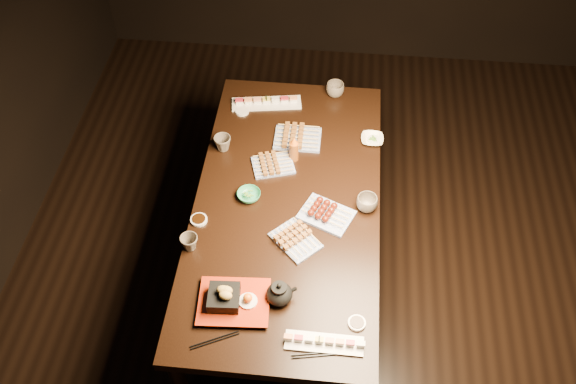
% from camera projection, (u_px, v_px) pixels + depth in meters
% --- Properties ---
extents(ground, '(5.00, 5.00, 0.00)m').
position_uv_depth(ground, '(351.00, 332.00, 3.50)').
color(ground, black).
rests_on(ground, ground).
extents(dining_table, '(1.01, 1.85, 0.75)m').
position_uv_depth(dining_table, '(287.00, 248.00, 3.40)').
color(dining_table, black).
rests_on(dining_table, ground).
extents(sushi_platter_near, '(0.32, 0.09, 0.04)m').
position_uv_depth(sushi_platter_near, '(324.00, 342.00, 2.61)').
color(sushi_platter_near, white).
rests_on(sushi_platter_near, dining_table).
extents(sushi_platter_far, '(0.40, 0.17, 0.05)m').
position_uv_depth(sushi_platter_far, '(266.00, 101.00, 3.58)').
color(sushi_platter_far, white).
rests_on(sushi_platter_far, dining_table).
extents(yakitori_plate_center, '(0.24, 0.20, 0.05)m').
position_uv_depth(yakitori_plate_center, '(273.00, 163.00, 3.26)').
color(yakitori_plate_center, '#828EB6').
rests_on(yakitori_plate_center, dining_table).
extents(yakitori_plate_right, '(0.27, 0.27, 0.06)m').
position_uv_depth(yakitori_plate_right, '(296.00, 238.00, 2.95)').
color(yakitori_plate_right, '#828EB6').
rests_on(yakitori_plate_right, dining_table).
extents(yakitori_plate_left, '(0.24, 0.18, 0.06)m').
position_uv_depth(yakitori_plate_left, '(298.00, 136.00, 3.38)').
color(yakitori_plate_left, '#828EB6').
rests_on(yakitori_plate_left, dining_table).
extents(tsukune_plate, '(0.29, 0.26, 0.06)m').
position_uv_depth(tsukune_plate, '(327.00, 212.00, 3.04)').
color(tsukune_plate, '#828EB6').
rests_on(tsukune_plate, dining_table).
extents(edamame_bowl_green, '(0.13, 0.13, 0.04)m').
position_uv_depth(edamame_bowl_green, '(249.00, 195.00, 3.13)').
color(edamame_bowl_green, '#319665').
rests_on(edamame_bowl_green, dining_table).
extents(edamame_bowl_cream, '(0.12, 0.12, 0.03)m').
position_uv_depth(edamame_bowl_cream, '(372.00, 140.00, 3.39)').
color(edamame_bowl_cream, '#EEE1C3').
rests_on(edamame_bowl_cream, dining_table).
extents(tempura_tray, '(0.32, 0.26, 0.11)m').
position_uv_depth(tempura_tray, '(233.00, 297.00, 2.70)').
color(tempura_tray, black).
rests_on(tempura_tray, dining_table).
extents(teacup_near_left, '(0.10, 0.10, 0.08)m').
position_uv_depth(teacup_near_left, '(189.00, 243.00, 2.91)').
color(teacup_near_left, brown).
rests_on(teacup_near_left, dining_table).
extents(teacup_mid_right, '(0.10, 0.10, 0.08)m').
position_uv_depth(teacup_mid_right, '(367.00, 203.00, 3.07)').
color(teacup_mid_right, brown).
rests_on(teacup_mid_right, dining_table).
extents(teacup_far_left, '(0.09, 0.09, 0.08)m').
position_uv_depth(teacup_far_left, '(223.00, 143.00, 3.33)').
color(teacup_far_left, brown).
rests_on(teacup_far_left, dining_table).
extents(teacup_far_right, '(0.12, 0.12, 0.08)m').
position_uv_depth(teacup_far_right, '(335.00, 89.00, 3.62)').
color(teacup_far_right, brown).
rests_on(teacup_far_right, dining_table).
extents(teapot, '(0.17, 0.17, 0.11)m').
position_uv_depth(teapot, '(279.00, 292.00, 2.72)').
color(teapot, black).
rests_on(teapot, dining_table).
extents(condiment_bottle, '(0.05, 0.05, 0.15)m').
position_uv_depth(condiment_bottle, '(294.00, 149.00, 3.26)').
color(condiment_bottle, brown).
rests_on(condiment_bottle, dining_table).
extents(sauce_dish_west, '(0.10, 0.10, 0.01)m').
position_uv_depth(sauce_dish_west, '(199.00, 220.00, 3.04)').
color(sauce_dish_west, white).
rests_on(sauce_dish_west, dining_table).
extents(sauce_dish_east, '(0.10, 0.10, 0.01)m').
position_uv_depth(sauce_dish_east, '(375.00, 140.00, 3.40)').
color(sauce_dish_east, white).
rests_on(sauce_dish_east, dining_table).
extents(sauce_dish_se, '(0.08, 0.08, 0.01)m').
position_uv_depth(sauce_dish_se, '(357.00, 323.00, 2.68)').
color(sauce_dish_se, white).
rests_on(sauce_dish_se, dining_table).
extents(sauce_dish_nw, '(0.08, 0.08, 0.01)m').
position_uv_depth(sauce_dish_nw, '(242.00, 111.00, 3.55)').
color(sauce_dish_nw, white).
rests_on(sauce_dish_nw, dining_table).
extents(chopsticks_near, '(0.19, 0.11, 0.01)m').
position_uv_depth(chopsticks_near, '(215.00, 340.00, 2.63)').
color(chopsticks_near, black).
rests_on(chopsticks_near, dining_table).
extents(chopsticks_se, '(0.22, 0.06, 0.01)m').
position_uv_depth(chopsticks_se, '(318.00, 355.00, 2.59)').
color(chopsticks_se, black).
rests_on(chopsticks_se, dining_table).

